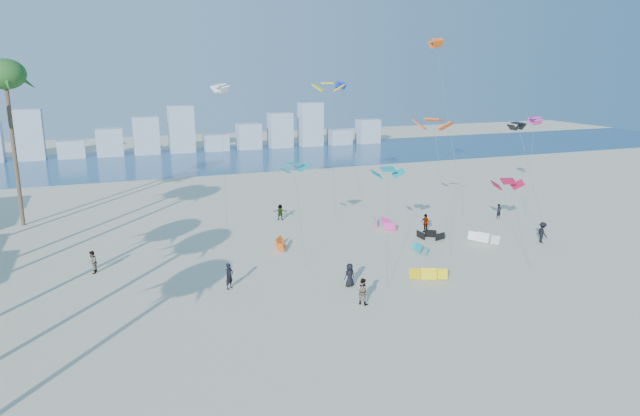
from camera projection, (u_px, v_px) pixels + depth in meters
name	position (u px, v px, depth m)	size (l,w,h in m)	color
ground	(374.00, 361.00, 31.04)	(220.00, 220.00, 0.00)	beige
ocean	(183.00, 161.00, 96.39)	(220.00, 220.00, 0.00)	navy
kitesurfer_near	(229.00, 276.00, 40.92)	(0.69, 0.45, 1.88)	black
kitesurfer_mid	(362.00, 291.00, 38.31)	(0.87, 0.68, 1.79)	gray
kitesurfers_far	(371.00, 234.00, 51.42)	(39.84, 20.39, 1.89)	black
grounded_kites	(407.00, 242.00, 50.62)	(18.80, 16.76, 0.99)	yellow
flying_kites	(398.00, 105.00, 55.35)	(34.94, 26.31, 18.61)	#0C9197
distant_skyline	(167.00, 136.00, 104.32)	(85.00, 3.00, 8.40)	#9EADBF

